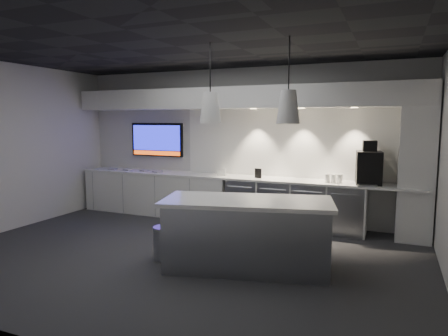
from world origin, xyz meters
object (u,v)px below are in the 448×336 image
at_px(bin, 165,243).
at_px(coffee_machine, 369,166).
at_px(island, 247,234).
at_px(wall_tv, 157,140).

relative_size(bin, coffee_machine, 0.64).
distance_m(island, coffee_machine, 2.76).
relative_size(island, coffee_machine, 3.21).
xyz_separation_m(bin, coffee_machine, (2.58, 2.39, 0.97)).
xyz_separation_m(wall_tv, bin, (1.78, -2.63, -1.32)).
distance_m(wall_tv, bin, 3.45).
bearing_deg(wall_tv, bin, -55.87).
relative_size(island, bin, 5.05).
bearing_deg(coffee_machine, bin, -145.05).
bearing_deg(wall_tv, coffee_machine, -3.23).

